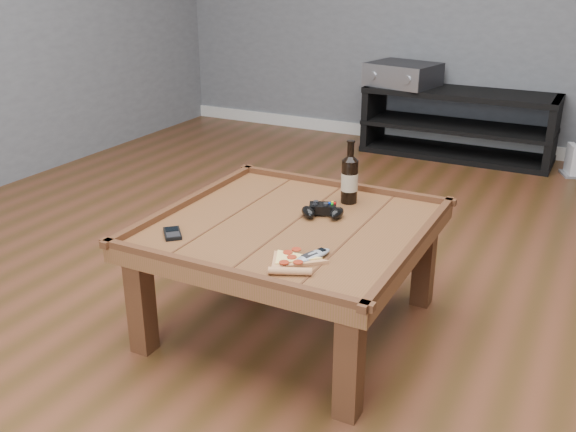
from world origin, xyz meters
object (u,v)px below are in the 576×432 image
at_px(remote_control, 312,256).
at_px(av_receiver, 403,74).
at_px(smartphone, 172,233).
at_px(coffee_table, 292,238).
at_px(game_controller, 323,211).
at_px(beer_bottle, 350,178).
at_px(game_console, 571,161).
at_px(pizza_slice, 292,261).
at_px(media_console, 458,124).

xyz_separation_m(remote_control, av_receiver, (-0.66, 2.99, 0.12)).
bearing_deg(smartphone, coffee_table, -1.15).
relative_size(game_controller, smartphone, 1.45).
distance_m(beer_bottle, game_console, 2.47).
distance_m(pizza_slice, smartphone, 0.50).
height_order(coffee_table, game_controller, game_controller).
distance_m(game_controller, av_receiver, 2.67).
distance_m(media_console, beer_bottle, 2.45).
bearing_deg(pizza_slice, game_console, 53.43).
xyz_separation_m(smartphone, remote_control, (0.55, 0.05, 0.00)).
distance_m(pizza_slice, av_receiver, 3.12).
xyz_separation_m(pizza_slice, smartphone, (-0.50, 0.01, -0.00)).
bearing_deg(beer_bottle, smartphone, -125.72).
xyz_separation_m(media_console, remote_control, (0.20, -3.00, 0.22)).
distance_m(beer_bottle, av_receiver, 2.49).
bearing_deg(media_console, smartphone, -96.39).
bearing_deg(coffee_table, remote_control, -50.53).
bearing_deg(coffee_table, game_console, 72.67).
height_order(av_receiver, game_console, av_receiver).
height_order(remote_control, game_console, remote_control).
relative_size(media_console, pizza_slice, 4.75).
height_order(coffee_table, av_receiver, av_receiver).
height_order(smartphone, game_console, smartphone).
xyz_separation_m(coffee_table, smartphone, (-0.34, -0.30, 0.07)).
bearing_deg(beer_bottle, media_console, 92.47).
relative_size(pizza_slice, av_receiver, 0.52).
relative_size(beer_bottle, smartphone, 2.20).
distance_m(beer_bottle, pizza_slice, 0.64).
bearing_deg(game_console, pizza_slice, -124.15).
xyz_separation_m(av_receiver, game_console, (1.28, -0.10, -0.49)).
xyz_separation_m(pizza_slice, av_receiver, (-0.61, 3.06, 0.13)).
height_order(beer_bottle, pizza_slice, beer_bottle).
distance_m(beer_bottle, game_controller, 0.21).
relative_size(game_controller, av_receiver, 0.31).
xyz_separation_m(media_console, game_console, (0.82, -0.11, -0.15)).
distance_m(coffee_table, av_receiver, 2.79).
xyz_separation_m(game_controller, av_receiver, (-0.52, 2.62, 0.11)).
height_order(media_console, remote_control, media_console).
bearing_deg(beer_bottle, game_controller, -99.26).
height_order(beer_bottle, game_console, beer_bottle).
xyz_separation_m(beer_bottle, game_console, (0.72, 2.32, -0.46)).
relative_size(smartphone, game_console, 0.55).
relative_size(media_console, game_console, 6.39).
distance_m(media_console, game_console, 0.84).
bearing_deg(smartphone, av_receiver, 49.40).
bearing_deg(pizza_slice, coffee_table, 92.89).
bearing_deg(av_receiver, pizza_slice, -66.32).
xyz_separation_m(coffee_table, beer_bottle, (0.11, 0.32, 0.17)).
distance_m(beer_bottle, smartphone, 0.77).
relative_size(pizza_slice, game_console, 1.35).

